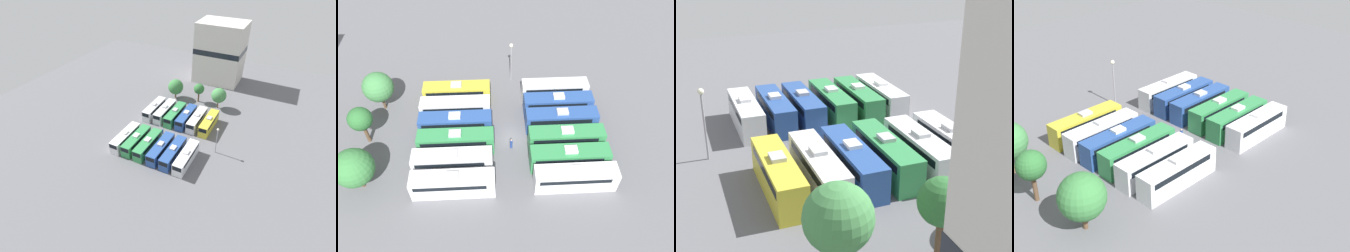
# 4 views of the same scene
# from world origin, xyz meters

# --- Properties ---
(ground_plane) EXTENTS (117.00, 117.00, 0.00)m
(ground_plane) POSITION_xyz_m (0.00, 0.00, 0.00)
(ground_plane) COLOR slate
(bus_0) EXTENTS (2.45, 10.17, 3.48)m
(bus_0) POSITION_xyz_m (-8.15, -7.47, 1.72)
(bus_0) COLOR white
(bus_0) RESTS_ON ground_plane
(bus_1) EXTENTS (2.45, 10.17, 3.48)m
(bus_1) POSITION_xyz_m (-5.06, -7.29, 1.72)
(bus_1) COLOR #338C4C
(bus_1) RESTS_ON ground_plane
(bus_2) EXTENTS (2.45, 10.17, 3.48)m
(bus_2) POSITION_xyz_m (-1.77, -7.42, 1.72)
(bus_2) COLOR #338C4C
(bus_2) RESTS_ON ground_plane
(bus_3) EXTENTS (2.45, 10.17, 3.48)m
(bus_3) POSITION_xyz_m (1.70, -7.36, 1.72)
(bus_3) COLOR #284C93
(bus_3) RESTS_ON ground_plane
(bus_4) EXTENTS (2.45, 10.17, 3.48)m
(bus_4) POSITION_xyz_m (4.91, -7.35, 1.72)
(bus_4) COLOR #284C93
(bus_4) RESTS_ON ground_plane
(bus_5) EXTENTS (2.45, 10.17, 3.48)m
(bus_5) POSITION_xyz_m (8.19, -7.35, 1.72)
(bus_5) COLOR silver
(bus_5) RESTS_ON ground_plane
(bus_6) EXTENTS (2.45, 10.17, 3.48)m
(bus_6) POSITION_xyz_m (-8.27, 7.45, 1.72)
(bus_6) COLOR silver
(bus_6) RESTS_ON ground_plane
(bus_7) EXTENTS (2.45, 10.17, 3.48)m
(bus_7) POSITION_xyz_m (-4.93, 7.68, 1.72)
(bus_7) COLOR silver
(bus_7) RESTS_ON ground_plane
(bus_8) EXTENTS (2.45, 10.17, 3.48)m
(bus_8) POSITION_xyz_m (-1.61, 7.42, 1.72)
(bus_8) COLOR #338C4C
(bus_8) RESTS_ON ground_plane
(bus_9) EXTENTS (2.45, 10.17, 3.48)m
(bus_9) POSITION_xyz_m (1.67, 7.65, 1.72)
(bus_9) COLOR #284C93
(bus_9) RESTS_ON ground_plane
(bus_10) EXTENTS (2.45, 10.17, 3.48)m
(bus_10) POSITION_xyz_m (4.81, 7.81, 1.72)
(bus_10) COLOR silver
(bus_10) RESTS_ON ground_plane
(bus_11) EXTENTS (2.45, 10.17, 3.48)m
(bus_11) POSITION_xyz_m (8.25, 7.78, 1.72)
(bus_11) COLOR gold
(bus_11) RESTS_ON ground_plane
(worker_person) EXTENTS (0.36, 0.36, 1.65)m
(worker_person) POSITION_xyz_m (-1.64, -0.03, 0.76)
(worker_person) COLOR navy
(worker_person) RESTS_ON ground_plane
(light_pole) EXTENTS (0.60, 0.60, 7.06)m
(light_pole) POSITION_xyz_m (13.03, -0.87, 4.85)
(light_pole) COLOR gray
(light_pole) RESTS_ON ground_plane
(tree_1) EXTENTS (3.22, 3.22, 6.02)m
(tree_1) POSITION_xyz_m (0.58, 19.85, 4.34)
(tree_1) COLOR brown
(tree_1) RESTS_ON ground_plane
(tree_2) EXTENTS (4.45, 4.45, 6.44)m
(tree_2) POSITION_xyz_m (7.17, 18.94, 4.20)
(tree_2) COLOR brown
(tree_2) RESTS_ON ground_plane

